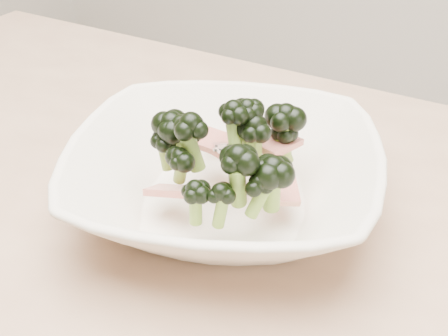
% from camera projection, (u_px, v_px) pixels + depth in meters
% --- Properties ---
extents(dining_table, '(1.20, 0.80, 0.75)m').
position_uv_depth(dining_table, '(148.00, 274.00, 0.71)').
color(dining_table, tan).
rests_on(dining_table, ground).
extents(broccoli_dish, '(0.41, 0.41, 0.12)m').
position_uv_depth(broccoli_dish, '(224.00, 175.00, 0.63)').
color(broccoli_dish, beige).
rests_on(broccoli_dish, dining_table).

